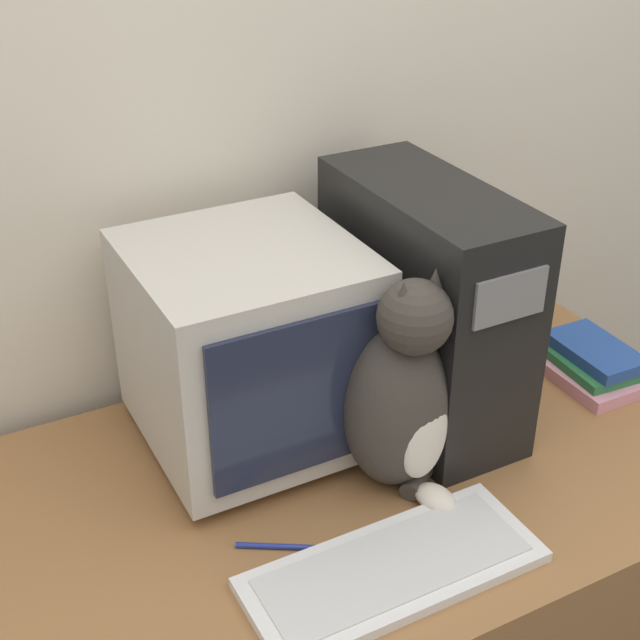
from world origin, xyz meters
TOP-DOWN VIEW (x-y plane):
  - wall_back at (0.00, 0.83)m, footprint 7.00×0.05m
  - desk at (0.00, 0.38)m, footprint 1.32×0.76m
  - crt_monitor at (-0.16, 0.55)m, footprint 0.36×0.38m
  - computer_tower at (0.16, 0.49)m, footprint 0.19×0.45m
  - keyboard at (-0.11, 0.15)m, footprint 0.45×0.18m
  - cat at (0.01, 0.33)m, footprint 0.29×0.24m
  - book_stack at (0.51, 0.41)m, footprint 0.16×0.20m
  - pen at (-0.23, 0.27)m, footprint 0.13×0.08m

SIDE VIEW (x-z plane):
  - desk at x=0.00m, z-range 0.00..0.72m
  - pen at x=-0.23m, z-range 0.72..0.73m
  - keyboard at x=-0.11m, z-range 0.72..0.74m
  - book_stack at x=0.51m, z-range 0.71..0.78m
  - cat at x=0.01m, z-range 0.69..1.08m
  - crt_monitor at x=-0.16m, z-range 0.72..1.09m
  - computer_tower at x=0.16m, z-range 0.72..1.15m
  - wall_back at x=0.00m, z-range 0.00..2.50m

